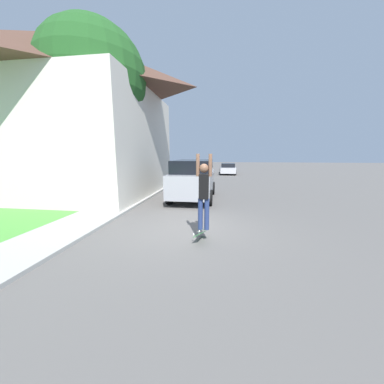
# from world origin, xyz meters

# --- Properties ---
(ground_plane) EXTENTS (120.00, 120.00, 0.00)m
(ground_plane) POSITION_xyz_m (0.00, 0.00, 0.00)
(ground_plane) COLOR #54514F
(lawn) EXTENTS (10.00, 80.00, 0.08)m
(lawn) POSITION_xyz_m (-8.00, 6.00, 0.04)
(lawn) COLOR #478E38
(lawn) RESTS_ON ground_plane
(sidewalk) EXTENTS (1.80, 80.00, 0.10)m
(sidewalk) POSITION_xyz_m (-3.60, 6.00, 0.05)
(sidewalk) COLOR #9E9E99
(sidewalk) RESTS_ON ground_plane
(house) EXTENTS (10.53, 9.14, 8.80)m
(house) POSITION_xyz_m (-7.73, 5.37, 4.66)
(house) COLOR beige
(house) RESTS_ON lawn
(lawn_tree_near) EXTENTS (4.94, 4.94, 8.29)m
(lawn_tree_near) POSITION_xyz_m (-5.04, 3.69, 5.88)
(lawn_tree_near) COLOR brown
(lawn_tree_near) RESTS_ON lawn
(suv_parked) EXTENTS (2.14, 4.62, 2.04)m
(suv_parked) POSITION_xyz_m (-0.40, 4.68, 1.10)
(suv_parked) COLOR gray
(suv_parked) RESTS_ON ground_plane
(car_down_street) EXTENTS (1.89, 4.15, 1.29)m
(car_down_street) POSITION_xyz_m (1.76, 19.65, 0.64)
(car_down_street) COLOR #B7B7BC
(car_down_street) RESTS_ON ground_plane
(skateboarder) EXTENTS (0.41, 0.23, 2.01)m
(skateboarder) POSITION_xyz_m (0.63, -0.94, 1.39)
(skateboarder) COLOR navy
(skateboarder) RESTS_ON ground_plane
(skateboard) EXTENTS (0.31, 0.76, 0.33)m
(skateboard) POSITION_xyz_m (0.53, -0.89, 0.20)
(skateboard) COLOR #337F3D
(skateboard) RESTS_ON ground_plane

